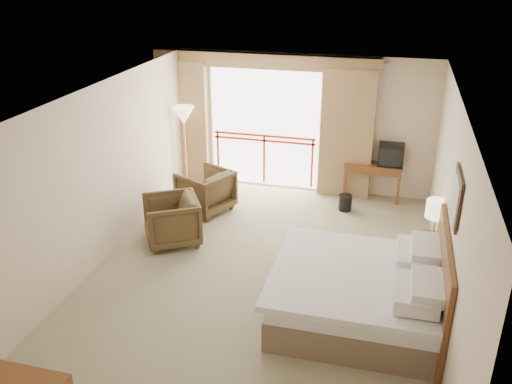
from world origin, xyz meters
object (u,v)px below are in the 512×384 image
(bed, at_px, (360,293))
(desk, at_px, (373,170))
(armchair_near, at_px, (173,241))
(floor_lamp, at_px, (184,119))
(table_lamp, at_px, (437,210))
(tv, at_px, (391,155))
(nightstand, at_px, (431,255))
(armchair_far, at_px, (206,210))
(wastebasket, at_px, (345,203))
(side_table, at_px, (178,207))

(bed, bearing_deg, desk, 91.34)
(armchair_near, distance_m, floor_lamp, 2.71)
(table_lamp, relative_size, tv, 1.21)
(desk, bearing_deg, nightstand, -70.31)
(table_lamp, xyz_separation_m, armchair_far, (-3.97, 1.15, -1.02))
(table_lamp, height_order, desk, table_lamp)
(nightstand, bearing_deg, tv, 106.15)
(table_lamp, xyz_separation_m, armchair_near, (-4.09, -0.14, -1.02))
(desk, relative_size, wastebasket, 3.61)
(tv, bearing_deg, armchair_far, -161.39)
(nightstand, xyz_separation_m, wastebasket, (-1.45, 1.86, -0.14))
(table_lamp, bearing_deg, armchair_near, -178.00)
(bed, height_order, floor_lamp, floor_lamp)
(floor_lamp, bearing_deg, bed, -42.66)
(armchair_far, distance_m, armchair_near, 1.30)
(nightstand, relative_size, side_table, 1.12)
(nightstand, xyz_separation_m, floor_lamp, (-4.70, 2.10, 1.17))
(nightstand, bearing_deg, bed, -123.56)
(bed, height_order, side_table, bed)
(bed, relative_size, armchair_far, 2.46)
(bed, distance_m, desk, 4.00)
(nightstand, relative_size, tv, 1.26)
(tv, distance_m, floor_lamp, 4.04)
(desk, bearing_deg, table_lamp, -69.93)
(nightstand, xyz_separation_m, table_lamp, (0.00, 0.05, 0.73))
(nightstand, distance_m, floor_lamp, 5.28)
(tv, relative_size, armchair_far, 0.54)
(tv, bearing_deg, bed, -97.12)
(tv, bearing_deg, armchair_near, -145.89)
(tv, relative_size, armchair_near, 0.53)
(side_table, bearing_deg, floor_lamp, 106.18)
(wastebasket, bearing_deg, tv, 43.98)
(desk, bearing_deg, bed, -90.24)
(table_lamp, bearing_deg, desk, 111.65)
(desk, relative_size, armchair_far, 1.27)
(armchair_far, height_order, armchair_near, armchair_near)
(desk, xyz_separation_m, wastebasket, (-0.43, -0.76, -0.41))
(bed, height_order, wastebasket, bed)
(table_lamp, distance_m, floor_lamp, 5.15)
(table_lamp, relative_size, armchair_near, 0.65)
(side_table, bearing_deg, nightstand, -6.58)
(table_lamp, relative_size, desk, 0.51)
(table_lamp, bearing_deg, side_table, 174.09)
(nightstand, height_order, side_table, nightstand)
(table_lamp, xyz_separation_m, desk, (-1.02, 2.57, -0.46))
(bed, relative_size, floor_lamp, 1.25)
(armchair_far, height_order, floor_lamp, floor_lamp)
(wastebasket, xyz_separation_m, side_table, (-2.77, -1.37, 0.20))
(bed, distance_m, wastebasket, 3.28)
(wastebasket, relative_size, floor_lamp, 0.18)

